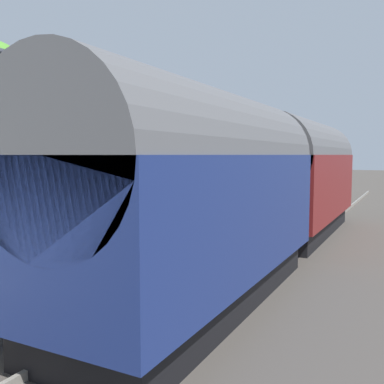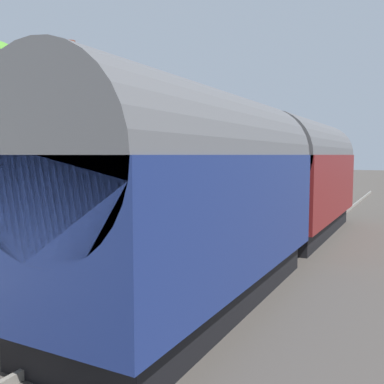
{
  "view_description": "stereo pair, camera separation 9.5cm",
  "coord_description": "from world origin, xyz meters",
  "px_view_note": "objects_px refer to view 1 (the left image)",
  "views": [
    {
      "loc": [
        -10.53,
        -4.65,
        3.0
      ],
      "look_at": [
        1.36,
        1.5,
        1.83
      ],
      "focal_mm": 39.87,
      "sensor_mm": 36.0,
      "label": 1
    },
    {
      "loc": [
        -10.49,
        -4.74,
        3.0
      ],
      "look_at": [
        1.36,
        1.5,
        1.83
      ],
      "focal_mm": 39.87,
      "sensor_mm": 36.0,
      "label": 2
    }
  ],
  "objects_px": {
    "bench_mid_platform": "(231,190)",
    "bench_near_building": "(249,187)",
    "bench_platform_end": "(189,199)",
    "lamp_post_platform": "(199,143)",
    "bench_by_lamp": "(210,194)",
    "tree_far_right": "(173,123)",
    "train": "(266,182)",
    "station_building": "(20,180)",
    "planter_corner_building": "(243,197)"
  },
  "relations": [
    {
      "from": "bench_platform_end",
      "to": "planter_corner_building",
      "type": "bearing_deg",
      "value": -21.44
    },
    {
      "from": "bench_mid_platform",
      "to": "tree_far_right",
      "type": "height_order",
      "value": "tree_far_right"
    },
    {
      "from": "bench_mid_platform",
      "to": "bench_by_lamp",
      "type": "xyz_separation_m",
      "value": [
        -2.4,
        0.03,
        0.0
      ]
    },
    {
      "from": "bench_platform_end",
      "to": "tree_far_right",
      "type": "xyz_separation_m",
      "value": [
        9.02,
        5.84,
        3.66
      ]
    },
    {
      "from": "tree_far_right",
      "to": "bench_platform_end",
      "type": "bearing_deg",
      "value": -147.08
    },
    {
      "from": "bench_near_building",
      "to": "lamp_post_platform",
      "type": "distance_m",
      "value": 9.39
    },
    {
      "from": "station_building",
      "to": "planter_corner_building",
      "type": "distance_m",
      "value": 10.03
    },
    {
      "from": "bench_platform_end",
      "to": "bench_by_lamp",
      "type": "height_order",
      "value": "same"
    },
    {
      "from": "planter_corner_building",
      "to": "lamp_post_platform",
      "type": "bearing_deg",
      "value": -177.72
    },
    {
      "from": "train",
      "to": "bench_platform_end",
      "type": "height_order",
      "value": "train"
    },
    {
      "from": "station_building",
      "to": "bench_mid_platform",
      "type": "distance_m",
      "value": 11.78
    },
    {
      "from": "bench_near_building",
      "to": "tree_far_right",
      "type": "height_order",
      "value": "tree_far_right"
    },
    {
      "from": "bench_mid_platform",
      "to": "bench_near_building",
      "type": "height_order",
      "value": "same"
    },
    {
      "from": "bench_platform_end",
      "to": "bench_near_building",
      "type": "relative_size",
      "value": 1.0
    },
    {
      "from": "bench_near_building",
      "to": "bench_by_lamp",
      "type": "xyz_separation_m",
      "value": [
        -4.72,
        0.11,
        0.0
      ]
    },
    {
      "from": "bench_platform_end",
      "to": "lamp_post_platform",
      "type": "height_order",
      "value": "lamp_post_platform"
    },
    {
      "from": "bench_by_lamp",
      "to": "planter_corner_building",
      "type": "distance_m",
      "value": 1.48
    },
    {
      "from": "bench_near_building",
      "to": "bench_by_lamp",
      "type": "height_order",
      "value": "same"
    },
    {
      "from": "bench_platform_end",
      "to": "lamp_post_platform",
      "type": "distance_m",
      "value": 3.05
    },
    {
      "from": "station_building",
      "to": "bench_by_lamp",
      "type": "bearing_deg",
      "value": -6.38
    },
    {
      "from": "lamp_post_platform",
      "to": "bench_near_building",
      "type": "bearing_deg",
      "value": 9.43
    },
    {
      "from": "planter_corner_building",
      "to": "tree_far_right",
      "type": "distance_m",
      "value": 10.03
    },
    {
      "from": "bench_platform_end",
      "to": "bench_mid_platform",
      "type": "height_order",
      "value": "same"
    },
    {
      "from": "bench_by_lamp",
      "to": "tree_far_right",
      "type": "bearing_deg",
      "value": 40.53
    },
    {
      "from": "bench_by_lamp",
      "to": "tree_far_right",
      "type": "relative_size",
      "value": 0.21
    },
    {
      "from": "lamp_post_platform",
      "to": "bench_platform_end",
      "type": "bearing_deg",
      "value": 36.47
    },
    {
      "from": "bench_near_building",
      "to": "bench_by_lamp",
      "type": "bearing_deg",
      "value": 178.68
    },
    {
      "from": "train",
      "to": "bench_mid_platform",
      "type": "height_order",
      "value": "train"
    },
    {
      "from": "bench_mid_platform",
      "to": "planter_corner_building",
      "type": "distance_m",
      "value": 2.47
    },
    {
      "from": "bench_by_lamp",
      "to": "lamp_post_platform",
      "type": "height_order",
      "value": "lamp_post_platform"
    },
    {
      "from": "bench_mid_platform",
      "to": "bench_near_building",
      "type": "xyz_separation_m",
      "value": [
        2.31,
        -0.08,
        0.0
      ]
    },
    {
      "from": "bench_mid_platform",
      "to": "station_building",
      "type": "bearing_deg",
      "value": 174.8
    },
    {
      "from": "station_building",
      "to": "bench_by_lamp",
      "type": "relative_size",
      "value": 5.97
    },
    {
      "from": "bench_near_building",
      "to": "bench_by_lamp",
      "type": "relative_size",
      "value": 1.0
    },
    {
      "from": "bench_by_lamp",
      "to": "lamp_post_platform",
      "type": "bearing_deg",
      "value": -159.54
    },
    {
      "from": "bench_mid_platform",
      "to": "lamp_post_platform",
      "type": "xyz_separation_m",
      "value": [
        -6.72,
        -1.58,
        2.08
      ]
    },
    {
      "from": "bench_near_building",
      "to": "bench_by_lamp",
      "type": "distance_m",
      "value": 4.72
    },
    {
      "from": "bench_mid_platform",
      "to": "planter_corner_building",
      "type": "xyz_separation_m",
      "value": [
        -2.03,
        -1.4,
        -0.14
      ]
    },
    {
      "from": "bench_platform_end",
      "to": "bench_mid_platform",
      "type": "relative_size",
      "value": 1.0
    },
    {
      "from": "bench_mid_platform",
      "to": "bench_by_lamp",
      "type": "relative_size",
      "value": 1.01
    },
    {
      "from": "station_building",
      "to": "bench_by_lamp",
      "type": "height_order",
      "value": "station_building"
    },
    {
      "from": "bench_mid_platform",
      "to": "bench_near_building",
      "type": "distance_m",
      "value": 2.32
    },
    {
      "from": "lamp_post_platform",
      "to": "bench_by_lamp",
      "type": "bearing_deg",
      "value": 20.46
    },
    {
      "from": "station_building",
      "to": "bench_mid_platform",
      "type": "height_order",
      "value": "station_building"
    },
    {
      "from": "bench_platform_end",
      "to": "bench_near_building",
      "type": "height_order",
      "value": "same"
    },
    {
      "from": "bench_near_building",
      "to": "lamp_post_platform",
      "type": "bearing_deg",
      "value": -170.57
    },
    {
      "from": "bench_mid_platform",
      "to": "tree_far_right",
      "type": "xyz_separation_m",
      "value": [
        4.09,
        5.58,
        3.66
      ]
    },
    {
      "from": "bench_near_building",
      "to": "planter_corner_building",
      "type": "height_order",
      "value": "bench_near_building"
    },
    {
      "from": "tree_far_right",
      "to": "bench_mid_platform",
      "type": "bearing_deg",
      "value": -126.26
    },
    {
      "from": "bench_platform_end",
      "to": "lamp_post_platform",
      "type": "relative_size",
      "value": 0.38
    }
  ]
}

